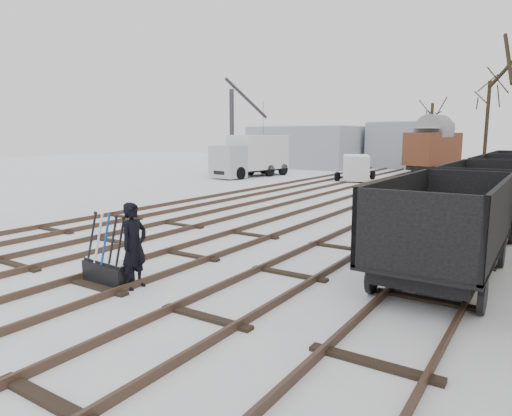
{
  "coord_description": "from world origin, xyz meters",
  "views": [
    {
      "loc": [
        7.85,
        -5.85,
        3.17
      ],
      "look_at": [
        1.14,
        4.48,
        1.2
      ],
      "focal_mm": 32.0,
      "sensor_mm": 36.0,
      "label": 1
    }
  ],
  "objects_px": {
    "lorry": "(251,155)",
    "crane": "(233,149)",
    "panel_van": "(356,167)",
    "worker": "(134,246)",
    "freight_wagon_a": "(444,241)",
    "box_van_wagon": "(433,148)",
    "ground_frame": "(108,270)"
  },
  "relations": [
    {
      "from": "lorry",
      "to": "crane",
      "type": "bearing_deg",
      "value": 157.44
    },
    {
      "from": "panel_van",
      "to": "worker",
      "type": "bearing_deg",
      "value": -101.66
    },
    {
      "from": "freight_wagon_a",
      "to": "box_van_wagon",
      "type": "bearing_deg",
      "value": 102.67
    },
    {
      "from": "box_van_wagon",
      "to": "lorry",
      "type": "xyz_separation_m",
      "value": [
        -11.36,
        -9.16,
        -0.53
      ]
    },
    {
      "from": "box_van_wagon",
      "to": "crane",
      "type": "bearing_deg",
      "value": -134.95
    },
    {
      "from": "ground_frame",
      "to": "panel_van",
      "type": "distance_m",
      "value": 25.1
    },
    {
      "from": "worker",
      "to": "crane",
      "type": "xyz_separation_m",
      "value": [
        -15.44,
        24.91,
        1.15
      ]
    },
    {
      "from": "worker",
      "to": "lorry",
      "type": "xyz_separation_m",
      "value": [
        -12.39,
        23.05,
        0.74
      ]
    },
    {
      "from": "box_van_wagon",
      "to": "crane",
      "type": "height_order",
      "value": "crane"
    },
    {
      "from": "freight_wagon_a",
      "to": "lorry",
      "type": "height_order",
      "value": "lorry"
    },
    {
      "from": "freight_wagon_a",
      "to": "panel_van",
      "type": "distance_m",
      "value": 22.81
    },
    {
      "from": "freight_wagon_a",
      "to": "lorry",
      "type": "xyz_separation_m",
      "value": [
        -17.67,
        18.93,
        0.79
      ]
    },
    {
      "from": "ground_frame",
      "to": "freight_wagon_a",
      "type": "height_order",
      "value": "freight_wagon_a"
    },
    {
      "from": "panel_van",
      "to": "box_van_wagon",
      "type": "bearing_deg",
      "value": 42.56
    },
    {
      "from": "box_van_wagon",
      "to": "panel_van",
      "type": "relative_size",
      "value": 1.24
    },
    {
      "from": "lorry",
      "to": "freight_wagon_a",
      "type": "bearing_deg",
      "value": -38.28
    },
    {
      "from": "worker",
      "to": "freight_wagon_a",
      "type": "height_order",
      "value": "freight_wagon_a"
    },
    {
      "from": "worker",
      "to": "lorry",
      "type": "height_order",
      "value": "lorry"
    },
    {
      "from": "box_van_wagon",
      "to": "crane",
      "type": "xyz_separation_m",
      "value": [
        -14.41,
        -7.31,
        -0.12
      ]
    },
    {
      "from": "worker",
      "to": "box_van_wagon",
      "type": "bearing_deg",
      "value": -0.86
    },
    {
      "from": "ground_frame",
      "to": "box_van_wagon",
      "type": "distance_m",
      "value": 32.37
    },
    {
      "from": "freight_wagon_a",
      "to": "crane",
      "type": "height_order",
      "value": "crane"
    },
    {
      "from": "box_van_wagon",
      "to": "crane",
      "type": "relative_size",
      "value": 0.7
    },
    {
      "from": "ground_frame",
      "to": "worker",
      "type": "xyz_separation_m",
      "value": [
        0.75,
        0.1,
        0.62
      ]
    },
    {
      "from": "freight_wagon_a",
      "to": "box_van_wagon",
      "type": "relative_size",
      "value": 1.01
    },
    {
      "from": "ground_frame",
      "to": "box_van_wagon",
      "type": "height_order",
      "value": "box_van_wagon"
    },
    {
      "from": "box_van_wagon",
      "to": "panel_van",
      "type": "distance_m",
      "value": 8.41
    },
    {
      "from": "worker",
      "to": "box_van_wagon",
      "type": "height_order",
      "value": "box_van_wagon"
    },
    {
      "from": "lorry",
      "to": "crane",
      "type": "relative_size",
      "value": 0.93
    },
    {
      "from": "worker",
      "to": "lorry",
      "type": "bearing_deg",
      "value": 25.56
    },
    {
      "from": "freight_wagon_a",
      "to": "worker",
      "type": "bearing_deg",
      "value": -142.03
    },
    {
      "from": "ground_frame",
      "to": "worker",
      "type": "bearing_deg",
      "value": 11.76
    }
  ]
}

